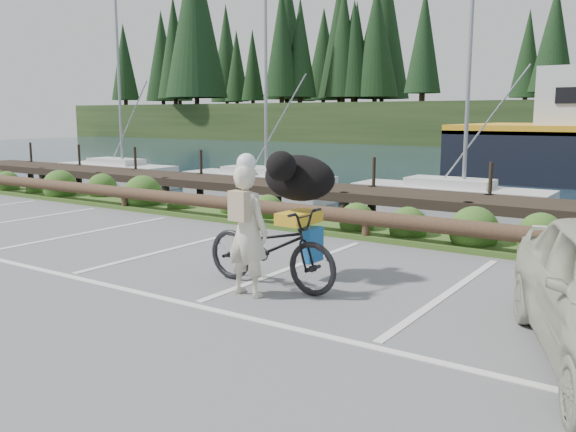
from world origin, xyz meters
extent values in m
plane|color=#59595C|center=(0.00, 0.00, 0.00)|extent=(72.00, 72.00, 0.00)
cube|color=#3D5B21|center=(0.00, 5.30, 0.05)|extent=(34.00, 1.60, 0.10)
imported|color=black|center=(0.35, 0.89, 0.58)|extent=(2.25, 0.84, 1.17)
imported|color=beige|center=(0.34, 0.37, 0.90)|extent=(0.67, 0.45, 1.80)
ellipsoid|color=black|center=(0.37, 1.60, 1.51)|extent=(0.62, 1.21, 0.69)
camera|label=1|loc=(5.32, -6.02, 2.45)|focal=38.00mm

